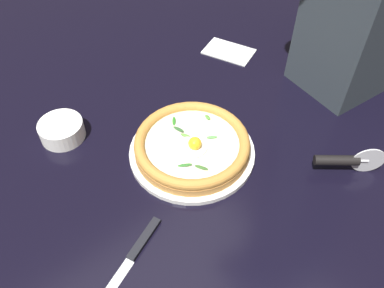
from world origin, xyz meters
TOP-DOWN VIEW (x-y plane):
  - ground_plane at (0.00, 0.00)m, footprint 2.40×2.40m
  - pizza_plate at (0.02, 0.04)m, footprint 0.28×0.28m
  - pizza at (0.02, 0.04)m, footprint 0.26×0.26m
  - side_bowl at (0.22, -0.20)m, footprint 0.10×0.10m
  - pizza_cutter at (-0.20, 0.28)m, footprint 0.12×0.11m
  - table_knife at (0.26, 0.16)m, footprint 0.24×0.11m
  - folded_napkin at (-0.32, -0.20)m, footprint 0.14×0.16m

SIDE VIEW (x-z plane):
  - ground_plane at x=0.00m, z-range -0.03..0.00m
  - table_knife at x=0.26m, z-range 0.00..0.01m
  - folded_napkin at x=-0.32m, z-range 0.00..0.01m
  - pizza_plate at x=0.02m, z-range 0.00..0.01m
  - side_bowl at x=0.22m, z-range 0.00..0.04m
  - pizza at x=0.02m, z-range 0.00..0.06m
  - pizza_cutter at x=-0.20m, z-range 0.00..0.07m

